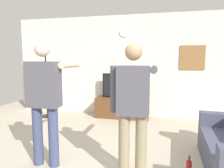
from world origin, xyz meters
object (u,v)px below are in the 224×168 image
person_standing_nearer_couch (133,104)px  framed_picture (192,58)px  person_standing_nearer_lamp (44,96)px  tv_stand (122,108)px  television (123,86)px  floor_lamp (46,67)px  wall_clock (125,32)px

person_standing_nearer_couch → framed_picture: bearing=69.4°
person_standing_nearer_lamp → framed_picture: bearing=51.0°
tv_stand → person_standing_nearer_lamp: person_standing_nearer_lamp is taller
tv_stand → television: (0.00, 0.05, 0.58)m
framed_picture → floor_lamp: bearing=-169.7°
wall_clock → person_standing_nearer_couch: bearing=-78.6°
framed_picture → person_standing_nearer_lamp: bearing=-129.0°
television → wall_clock: (-0.00, 0.24, 1.41)m
television → tv_stand: bearing=-90.0°
tv_stand → person_standing_nearer_couch: (0.60, -2.70, 0.70)m
television → wall_clock: 1.44m
wall_clock → floor_lamp: size_ratio=0.15×
framed_picture → person_standing_nearer_lamp: size_ratio=0.35×
person_standing_nearer_lamp → tv_stand: bearing=76.2°
wall_clock → person_standing_nearer_couch: (0.60, -2.99, -1.29)m
person_standing_nearer_couch → television: bearing=102.4°
framed_picture → person_standing_nearer_lamp: framed_picture is taller
television → person_standing_nearer_couch: bearing=-77.6°
wall_clock → framed_picture: (1.73, 0.00, -0.68)m
tv_stand → person_standing_nearer_couch: bearing=-77.4°
framed_picture → floor_lamp: size_ratio=0.33×
television → framed_picture: framed_picture is taller
person_standing_nearer_lamp → wall_clock: bearing=77.5°
framed_picture → television: bearing=-171.8°
tv_stand → framed_picture: (1.73, 0.30, 1.31)m
tv_stand → floor_lamp: size_ratio=0.74×
tv_stand → television: bearing=90.0°
framed_picture → floor_lamp: framed_picture is taller
person_standing_nearer_couch → floor_lamp: bearing=137.9°
tv_stand → person_standing_nearer_couch: 2.85m
framed_picture → person_standing_nearer_couch: size_ratio=0.36×
floor_lamp → wall_clock: bearing=18.7°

